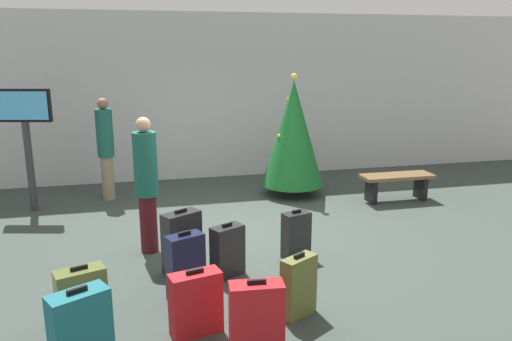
% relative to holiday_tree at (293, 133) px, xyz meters
% --- Properties ---
extents(ground_plane, '(16.00, 16.00, 0.00)m').
position_rel_holiday_tree_xyz_m(ground_plane, '(-1.38, -1.82, -1.16)').
color(ground_plane, '#38423D').
extents(back_wall, '(16.00, 0.20, 3.38)m').
position_rel_holiday_tree_xyz_m(back_wall, '(-1.38, 1.74, 0.53)').
color(back_wall, silver).
rests_on(back_wall, ground_plane).
extents(holiday_tree, '(1.14, 1.14, 2.24)m').
position_rel_holiday_tree_xyz_m(holiday_tree, '(0.00, 0.00, 0.00)').
color(holiday_tree, '#4C3319').
rests_on(holiday_tree, ground_plane).
extents(flight_info_kiosk, '(0.88, 0.29, 2.04)m').
position_rel_holiday_tree_xyz_m(flight_info_kiosk, '(-4.53, 0.11, 0.27)').
color(flight_info_kiosk, '#333338').
rests_on(flight_info_kiosk, ground_plane).
extents(waiting_bench, '(1.30, 0.44, 0.48)m').
position_rel_holiday_tree_xyz_m(waiting_bench, '(1.71, -0.78, -0.81)').
color(waiting_bench, brown).
rests_on(waiting_bench, ground_plane).
extents(traveller_0, '(0.30, 0.30, 1.83)m').
position_rel_holiday_tree_xyz_m(traveller_0, '(-3.33, 0.50, -0.18)').
color(traveller_0, gray).
rests_on(traveller_0, ground_plane).
extents(traveller_1, '(0.39, 0.39, 1.82)m').
position_rel_holiday_tree_xyz_m(traveller_1, '(-2.66, -2.11, -0.19)').
color(traveller_1, '#4C1419').
rests_on(traveller_1, ground_plane).
extents(suitcase_0, '(0.44, 0.34, 0.77)m').
position_rel_holiday_tree_xyz_m(suitcase_0, '(-2.30, -3.53, -0.80)').
color(suitcase_0, '#141938').
rests_on(suitcase_0, ground_plane).
extents(suitcase_1, '(0.53, 0.38, 0.58)m').
position_rel_holiday_tree_xyz_m(suitcase_1, '(-3.37, -3.72, -0.89)').
color(suitcase_1, '#59602D').
rests_on(suitcase_1, ground_plane).
extents(suitcase_2, '(0.52, 0.42, 0.82)m').
position_rel_holiday_tree_xyz_m(suitcase_2, '(-3.26, -4.70, -0.77)').
color(suitcase_2, '#19606B').
rests_on(suitcase_2, ground_plane).
extents(suitcase_3, '(0.52, 0.32, 0.66)m').
position_rel_holiday_tree_xyz_m(suitcase_3, '(-2.28, -4.24, -0.85)').
color(suitcase_3, '#B2191E').
rests_on(suitcase_3, ground_plane).
extents(suitcase_4, '(0.50, 0.26, 0.70)m').
position_rel_holiday_tree_xyz_m(suitcase_4, '(-1.78, -4.65, -0.83)').
color(suitcase_4, '#B2191E').
rests_on(suitcase_4, ground_plane).
extents(suitcase_5, '(0.44, 0.36, 0.66)m').
position_rel_holiday_tree_xyz_m(suitcase_5, '(-1.77, -3.08, -0.85)').
color(suitcase_5, '#232326').
rests_on(suitcase_5, ground_plane).
extents(suitcase_6, '(0.51, 0.42, 0.79)m').
position_rel_holiday_tree_xyz_m(suitcase_6, '(-2.28, -2.83, -0.79)').
color(suitcase_6, '#232326').
rests_on(suitcase_6, ground_plane).
extents(suitcase_7, '(0.42, 0.34, 0.67)m').
position_rel_holiday_tree_xyz_m(suitcase_7, '(-1.22, -4.15, -0.84)').
color(suitcase_7, '#59602D').
rests_on(suitcase_7, ground_plane).
extents(suitcase_8, '(0.40, 0.29, 0.65)m').
position_rel_holiday_tree_xyz_m(suitcase_8, '(-0.81, -2.76, -0.86)').
color(suitcase_8, '#232326').
rests_on(suitcase_8, ground_plane).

